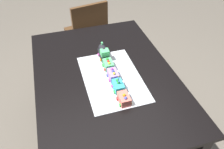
{
  "coord_description": "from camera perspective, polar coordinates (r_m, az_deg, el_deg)",
  "views": [
    {
      "loc": [
        1.15,
        -0.3,
        1.81
      ],
      "look_at": [
        0.06,
        0.04,
        0.77
      ],
      "focal_mm": 35.13,
      "sensor_mm": 36.0,
      "label": 1
    }
  ],
  "objects": [
    {
      "name": "ground_plane",
      "position": [
        2.17,
        -1.41,
        -14.62
      ],
      "size": [
        8.0,
        8.0,
        0.0
      ],
      "primitive_type": "plane",
      "color": "#6B6054"
    },
    {
      "name": "cake_car_tanker_coral",
      "position": [
        1.39,
        3.16,
        -6.34
      ],
      "size": [
        0.1,
        0.08,
        0.07
      ],
      "color": "#F27260",
      "rests_on": "cake_board"
    },
    {
      "name": "cake_car_hopper_lavender",
      "position": [
        1.55,
        0.26,
        -0.05
      ],
      "size": [
        0.1,
        0.08,
        0.07
      ],
      "color": "#AD84E0",
      "rests_on": "cake_board"
    },
    {
      "name": "cake_locomotive",
      "position": [
        1.72,
        -2.18,
        5.66
      ],
      "size": [
        0.14,
        0.08,
        0.12
      ],
      "color": "#232328",
      "rests_on": "cake_board"
    },
    {
      "name": "cake_car_caboose_turquoise",
      "position": [
        1.47,
        1.62,
        -3.02
      ],
      "size": [
        0.1,
        0.08,
        0.07
      ],
      "color": "#38B7C6",
      "rests_on": "cake_board"
    },
    {
      "name": "chair",
      "position": [
        2.59,
        -6.37,
        10.71
      ],
      "size": [
        0.47,
        0.47,
        0.86
      ],
      "rotation": [
        0.0,
        0.0,
        -1.38
      ],
      "color": "brown",
      "rests_on": "ground"
    },
    {
      "name": "birthday_candle",
      "position": [
        1.41,
        1.75,
        -1.1
      ],
      "size": [
        0.01,
        0.01,
        0.06
      ],
      "color": "#4CA5E5",
      "rests_on": "cake_car_caboose_turquoise"
    },
    {
      "name": "cake_car_gondola_mint_green",
      "position": [
        1.63,
        -0.96,
        2.6
      ],
      "size": [
        0.1,
        0.08,
        0.07
      ],
      "color": "#59CC7A",
      "rests_on": "cake_board"
    },
    {
      "name": "dining_table",
      "position": [
        1.67,
        -1.76,
        -2.62
      ],
      "size": [
        1.4,
        1.0,
        0.74
      ],
      "color": "black",
      "rests_on": "ground"
    },
    {
      "name": "cake_board",
      "position": [
        1.57,
        0.0,
        -0.87
      ],
      "size": [
        0.6,
        0.4,
        0.0
      ],
      "primitive_type": "cube",
      "color": "silver",
      "rests_on": "dining_table"
    }
  ]
}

